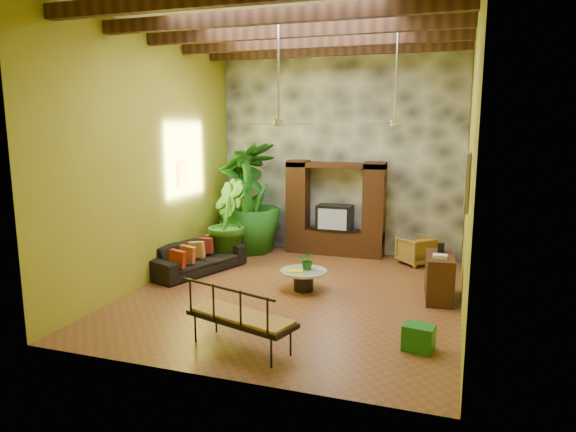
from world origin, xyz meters
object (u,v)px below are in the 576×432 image
(ceiling_fan_front, at_px, (279,111))
(wicker_armchair, at_px, (416,250))
(tall_plant_b, at_px, (226,221))
(green_bin, at_px, (419,338))
(ceiling_fan_back, at_px, (395,112))
(iron_bench, at_px, (239,315))
(tall_plant_c, at_px, (250,198))
(entertainment_center, at_px, (335,216))
(side_console, at_px, (439,277))
(coffee_table, at_px, (304,278))
(sofa, at_px, (197,257))
(tall_plant_a, at_px, (245,203))

(ceiling_fan_front, xyz_separation_m, wicker_armchair, (2.20, 3.22, -3.08))
(tall_plant_b, distance_m, green_bin, 5.90)
(ceiling_fan_back, relative_size, iron_bench, 1.07)
(ceiling_fan_front, bearing_deg, tall_plant_c, 121.12)
(ceiling_fan_back, bearing_deg, entertainment_center, 129.57)
(green_bin, bearing_deg, side_console, 85.71)
(tall_plant_c, bearing_deg, entertainment_center, 11.84)
(ceiling_fan_back, bearing_deg, green_bin, -74.92)
(entertainment_center, distance_m, ceiling_fan_back, 3.50)
(coffee_table, bearing_deg, side_console, 6.73)
(sofa, height_order, wicker_armchair, sofa)
(ceiling_fan_front, relative_size, wicker_armchair, 2.61)
(coffee_table, bearing_deg, ceiling_fan_back, 34.09)
(tall_plant_a, xyz_separation_m, green_bin, (4.68, -4.67, -1.02))
(wicker_armchair, xyz_separation_m, iron_bench, (-1.98, -5.50, 0.21))
(ceiling_fan_front, height_order, iron_bench, ceiling_fan_front)
(ceiling_fan_back, relative_size, sofa, 0.83)
(iron_bench, bearing_deg, ceiling_fan_front, 112.24)
(side_console, bearing_deg, green_bin, -99.75)
(entertainment_center, bearing_deg, wicker_armchair, -8.99)
(ceiling_fan_front, bearing_deg, side_console, 17.42)
(iron_bench, bearing_deg, tall_plant_a, 129.33)
(sofa, bearing_deg, iron_bench, -124.08)
(entertainment_center, bearing_deg, ceiling_fan_front, -93.24)
(sofa, distance_m, iron_bench, 4.16)
(entertainment_center, xyz_separation_m, ceiling_fan_front, (-0.20, -3.54, 2.44))
(coffee_table, relative_size, side_console, 0.87)
(ceiling_fan_back, bearing_deg, tall_plant_a, 157.18)
(ceiling_fan_front, xyz_separation_m, iron_bench, (0.21, -2.28, -2.87))
(ceiling_fan_front, distance_m, iron_bench, 3.67)
(ceiling_fan_back, distance_m, coffee_table, 3.63)
(iron_bench, bearing_deg, wicker_armchair, 87.09)
(entertainment_center, bearing_deg, tall_plant_c, -168.16)
(ceiling_fan_front, xyz_separation_m, tall_plant_a, (-2.06, 3.22, -2.20))
(ceiling_fan_front, bearing_deg, coffee_table, 63.11)
(ceiling_fan_front, distance_m, side_console, 4.18)
(tall_plant_a, distance_m, green_bin, 6.68)
(tall_plant_a, relative_size, iron_bench, 1.38)
(sofa, relative_size, iron_bench, 1.29)
(green_bin, bearing_deg, coffee_table, 138.95)
(tall_plant_a, bearing_deg, coffee_table, -48.32)
(wicker_armchair, xyz_separation_m, tall_plant_b, (-4.24, -1.14, 0.63))
(ceiling_fan_back, relative_size, tall_plant_c, 0.68)
(ceiling_fan_front, distance_m, tall_plant_c, 4.15)
(tall_plant_b, bearing_deg, ceiling_fan_front, -45.50)
(ceiling_fan_back, bearing_deg, wicker_armchair, 76.25)
(ceiling_fan_back, distance_m, wicker_armchair, 3.50)
(coffee_table, bearing_deg, green_bin, -41.05)
(entertainment_center, relative_size, tall_plant_b, 1.26)
(ceiling_fan_front, xyz_separation_m, tall_plant_b, (-2.05, 2.08, -2.45))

